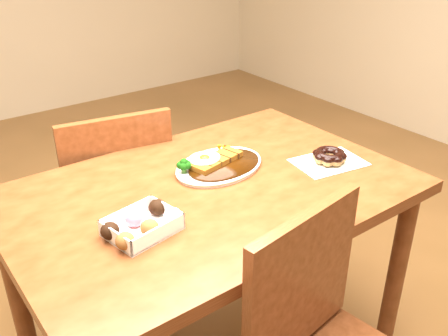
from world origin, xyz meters
TOP-DOWN VIEW (x-y plane):
  - table at (0.00, 0.00)m, footprint 1.20×0.80m
  - chair_far at (-0.08, 0.54)m, footprint 0.49×0.49m
  - katsu_curry_plate at (0.09, 0.09)m, footprint 0.34×0.26m
  - donut_box at (-0.28, -0.09)m, footprint 0.21×0.16m
  - pon_de_ring at (0.41, -0.10)m, footprint 0.25×0.20m

SIDE VIEW (x-z plane):
  - chair_far at x=-0.08m, z-range 0.04..0.91m
  - table at x=0.00m, z-range 0.28..1.03m
  - katsu_curry_plate at x=0.09m, z-range 0.73..0.80m
  - pon_de_ring at x=0.41m, z-range 0.75..0.79m
  - donut_box at x=-0.28m, z-range 0.75..0.80m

